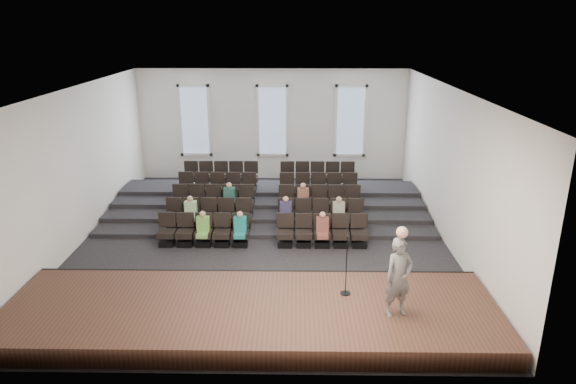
# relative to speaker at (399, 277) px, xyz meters

# --- Properties ---
(ground) EXTENTS (14.00, 14.00, 0.00)m
(ground) POSITION_rel_speaker_xyz_m (-3.41, 5.44, -1.44)
(ground) COLOR black
(ground) RESTS_ON ground
(ceiling) EXTENTS (12.00, 14.00, 0.02)m
(ceiling) POSITION_rel_speaker_xyz_m (-3.41, 5.44, 3.57)
(ceiling) COLOR white
(ceiling) RESTS_ON ground
(wall_back) EXTENTS (12.00, 0.04, 5.00)m
(wall_back) POSITION_rel_speaker_xyz_m (-3.41, 12.46, 1.06)
(wall_back) COLOR white
(wall_back) RESTS_ON ground
(wall_front) EXTENTS (12.00, 0.04, 5.00)m
(wall_front) POSITION_rel_speaker_xyz_m (-3.41, -1.58, 1.06)
(wall_front) COLOR white
(wall_front) RESTS_ON ground
(wall_left) EXTENTS (0.04, 14.00, 5.00)m
(wall_left) POSITION_rel_speaker_xyz_m (-9.43, 5.44, 1.06)
(wall_left) COLOR white
(wall_left) RESTS_ON ground
(wall_right) EXTENTS (0.04, 14.00, 5.00)m
(wall_right) POSITION_rel_speaker_xyz_m (2.61, 5.44, 1.06)
(wall_right) COLOR white
(wall_right) RESTS_ON ground
(stage) EXTENTS (11.80, 3.60, 0.50)m
(stage) POSITION_rel_speaker_xyz_m (-3.41, 0.34, -1.19)
(stage) COLOR #492C1F
(stage) RESTS_ON ground
(stage_lip) EXTENTS (11.80, 0.06, 0.52)m
(stage_lip) POSITION_rel_speaker_xyz_m (-3.41, 2.11, -1.19)
(stage_lip) COLOR black
(stage_lip) RESTS_ON ground
(risers) EXTENTS (11.80, 4.80, 0.60)m
(risers) POSITION_rel_speaker_xyz_m (-3.41, 8.61, -1.25)
(risers) COLOR black
(risers) RESTS_ON ground
(seating_rows) EXTENTS (6.80, 4.70, 1.67)m
(seating_rows) POSITION_rel_speaker_xyz_m (-3.41, 6.98, -0.76)
(seating_rows) COLOR black
(seating_rows) RESTS_ON ground
(windows) EXTENTS (8.44, 0.10, 3.24)m
(windows) POSITION_rel_speaker_xyz_m (-3.41, 12.39, 1.26)
(windows) COLOR white
(windows) RESTS_ON wall_back
(audience) EXTENTS (5.45, 2.64, 1.10)m
(audience) POSITION_rel_speaker_xyz_m (-3.41, 5.76, -0.63)
(audience) COLOR #70B94A
(audience) RESTS_ON seating_rows
(speaker) EXTENTS (0.80, 0.67, 1.88)m
(speaker) POSITION_rel_speaker_xyz_m (0.00, 0.00, 0.00)
(speaker) COLOR #5E5B59
(speaker) RESTS_ON stage
(mic_stand) EXTENTS (0.26, 0.26, 1.56)m
(mic_stand) POSITION_rel_speaker_xyz_m (-1.09, 0.91, -0.48)
(mic_stand) COLOR black
(mic_stand) RESTS_ON stage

